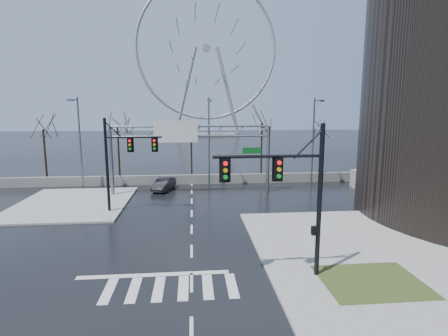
{
  "coord_description": "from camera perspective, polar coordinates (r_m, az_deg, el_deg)",
  "views": [
    {
      "loc": [
        0.15,
        -20.58,
        8.63
      ],
      "look_at": [
        2.67,
        7.13,
        4.0
      ],
      "focal_mm": 28.0,
      "sensor_mm": 36.0,
      "label": 1
    }
  ],
  "objects": [
    {
      "name": "sidewalk_near",
      "position": [
        17.45,
        32.67,
        -21.52
      ],
      "size": [
        12.0,
        12.0,
        0.15
      ],
      "primitive_type": "cube",
      "color": "gray",
      "rests_on": "ground"
    },
    {
      "name": "ground",
      "position": [
        22.32,
        -5.31,
        -13.35
      ],
      "size": [
        260.0,
        260.0,
        0.0
      ],
      "primitive_type": "plane",
      "color": "black",
      "rests_on": "ground"
    },
    {
      "name": "streetlight_left",
      "position": [
        40.7,
        -22.64,
        4.86
      ],
      "size": [
        0.5,
        2.55,
        10.0
      ],
      "color": "slate",
      "rests_on": "ground"
    },
    {
      "name": "tree_left",
      "position": [
        45.1,
        -16.98,
        5.67
      ],
      "size": [
        3.75,
        3.75,
        7.5
      ],
      "color": "black",
      "rests_on": "ground"
    },
    {
      "name": "ferris_wheel",
      "position": [
        117.0,
        -2.9,
        18.05
      ],
      "size": [
        45.0,
        6.0,
        50.91
      ],
      "color": "gray",
      "rests_on": "ground"
    },
    {
      "name": "streetlight_mid",
      "position": [
        38.88,
        -2.46,
        5.4
      ],
      "size": [
        0.5,
        2.55,
        10.0
      ],
      "color": "slate",
      "rests_on": "ground"
    },
    {
      "name": "sign_gantry",
      "position": [
        35.71,
        -6.03,
        3.86
      ],
      "size": [
        16.36,
        0.4,
        7.6
      ],
      "color": "slate",
      "rests_on": "ground"
    },
    {
      "name": "grass_strip",
      "position": [
        19.83,
        22.95,
        -16.66
      ],
      "size": [
        5.0,
        4.0,
        0.02
      ],
      "primitive_type": "cube",
      "color": "#2D3E19",
      "rests_on": "sidewalk_near"
    },
    {
      "name": "tree_far_left",
      "position": [
        48.23,
        -27.39,
        4.76
      ],
      "size": [
        3.5,
        3.5,
        7.0
      ],
      "color": "black",
      "rests_on": "ground"
    },
    {
      "name": "barrier_wall",
      "position": [
        41.38,
        -5.3,
        -1.85
      ],
      "size": [
        52.0,
        0.5,
        1.1
      ],
      "primitive_type": "cube",
      "color": "slate",
      "rests_on": "ground"
    },
    {
      "name": "sidewalk_right_ext",
      "position": [
        26.08,
        17.61,
        -10.16
      ],
      "size": [
        12.0,
        10.0,
        0.15
      ],
      "primitive_type": "cube",
      "color": "gray",
      "rests_on": "ground"
    },
    {
      "name": "streetlight_right",
      "position": [
        41.24,
        14.51,
        5.34
      ],
      "size": [
        0.5,
        2.55,
        10.0
      ],
      "color": "slate",
      "rests_on": "ground"
    },
    {
      "name": "tree_right",
      "position": [
        45.03,
        6.19,
        6.32
      ],
      "size": [
        3.9,
        3.9,
        7.8
      ],
      "color": "black",
      "rests_on": "ground"
    },
    {
      "name": "signal_mast_far",
      "position": [
        30.39,
        -16.58,
        1.87
      ],
      "size": [
        4.72,
        0.41,
        8.0
      ],
      "color": "black",
      "rests_on": "ground"
    },
    {
      "name": "car",
      "position": [
        38.54,
        -9.8,
        -2.6
      ],
      "size": [
        2.52,
        4.33,
        1.35
      ],
      "primitive_type": "imported",
      "rotation": [
        0.0,
        0.0,
        -0.29
      ],
      "color": "black",
      "rests_on": "ground"
    },
    {
      "name": "tree_far_right",
      "position": [
        47.77,
        15.54,
        5.25
      ],
      "size": [
        3.4,
        3.4,
        6.8
      ],
      "color": "black",
      "rests_on": "ground"
    },
    {
      "name": "signal_mast_near",
      "position": [
        17.68,
        11.35,
        -3.01
      ],
      "size": [
        5.52,
        0.41,
        8.0
      ],
      "color": "black",
      "rests_on": "ground"
    },
    {
      "name": "sidewalk_far",
      "position": [
        35.48,
        -23.44,
        -5.3
      ],
      "size": [
        10.0,
        12.0,
        0.15
      ],
      "primitive_type": "cube",
      "color": "gray",
      "rests_on": "ground"
    },
    {
      "name": "tree_center",
      "position": [
        45.21,
        -5.39,
        5.02
      ],
      "size": [
        3.25,
        3.25,
        6.5
      ],
      "color": "black",
      "rests_on": "ground"
    }
  ]
}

